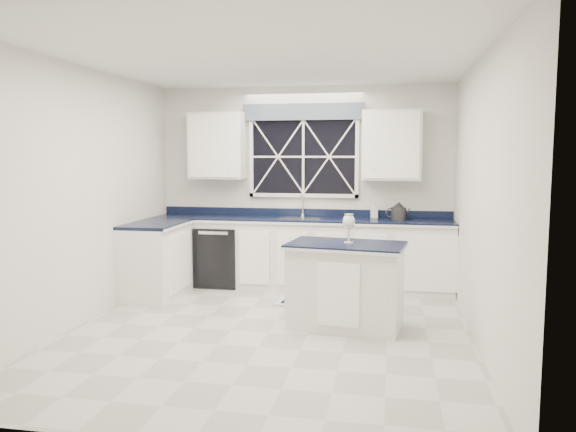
% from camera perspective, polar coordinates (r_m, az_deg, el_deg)
% --- Properties ---
extents(ground, '(4.50, 4.50, 0.00)m').
position_cam_1_polar(ground, '(5.76, -1.98, -11.75)').
color(ground, '#B6B7B2').
rests_on(ground, ground).
extents(back_wall, '(4.00, 0.10, 2.70)m').
position_cam_1_polar(back_wall, '(7.70, 1.61, 3.05)').
color(back_wall, silver).
rests_on(back_wall, ground).
extents(base_cabinets, '(3.99, 1.60, 0.90)m').
position_cam_1_polar(base_cabinets, '(7.41, -1.50, -4.08)').
color(base_cabinets, silver).
rests_on(base_cabinets, ground).
extents(countertop, '(3.98, 0.64, 0.04)m').
position_cam_1_polar(countertop, '(7.44, 1.24, -0.38)').
color(countertop, black).
rests_on(countertop, base_cabinets).
extents(dishwasher, '(0.60, 0.58, 0.82)m').
position_cam_1_polar(dishwasher, '(7.77, -6.81, -3.94)').
color(dishwasher, black).
rests_on(dishwasher, ground).
extents(window, '(1.65, 0.09, 1.26)m').
position_cam_1_polar(window, '(7.64, 1.57, 6.63)').
color(window, black).
rests_on(window, ground).
extents(upper_cabinets, '(3.10, 0.34, 0.90)m').
position_cam_1_polar(upper_cabinets, '(7.52, 1.42, 7.17)').
color(upper_cabinets, silver).
rests_on(upper_cabinets, ground).
extents(faucet, '(0.05, 0.20, 0.30)m').
position_cam_1_polar(faucet, '(7.62, 1.48, 1.12)').
color(faucet, silver).
rests_on(faucet, countertop).
extents(island, '(1.26, 0.86, 0.88)m').
position_cam_1_polar(island, '(5.87, 5.89, -6.97)').
color(island, silver).
rests_on(island, ground).
extents(rug, '(1.42, 0.94, 0.02)m').
position_cam_1_polar(rug, '(6.96, 4.84, -8.50)').
color(rug, '#BCBBB6').
rests_on(rug, ground).
extents(kettle, '(0.32, 0.24, 0.23)m').
position_cam_1_polar(kettle, '(7.40, 11.15, 0.44)').
color(kettle, '#2C2B2E').
rests_on(kettle, countertop).
extents(wine_glass, '(0.13, 0.13, 0.30)m').
position_cam_1_polar(wine_glass, '(5.78, 6.19, -0.70)').
color(wine_glass, silver).
rests_on(wine_glass, island).
extents(soap_bottle, '(0.10, 0.11, 0.20)m').
position_cam_1_polar(soap_bottle, '(7.56, 8.74, 0.57)').
color(soap_bottle, silver).
rests_on(soap_bottle, countertop).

